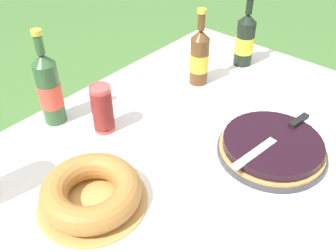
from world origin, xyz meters
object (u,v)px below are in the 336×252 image
cup_stack (102,109)px  cider_bottle_green (49,89)px  cider_bottle_amber (199,57)px  berry_tart (272,147)px  serving_knife (279,135)px  bundt_cake (91,192)px  juice_bottle_red (245,40)px

cup_stack → cider_bottle_green: size_ratio=0.51×
cider_bottle_amber → berry_tart: bearing=-114.6°
serving_knife → cider_bottle_green: cider_bottle_green is taller
cup_stack → cider_bottle_amber: 0.47m
cider_bottle_green → cider_bottle_amber: bearing=-22.9°
bundt_cake → cider_bottle_green: (0.16, 0.40, 0.09)m
cup_stack → cider_bottle_amber: size_ratio=0.57×
bundt_cake → berry_tart: bearing=-29.1°
cider_bottle_amber → juice_bottle_red: 0.26m
serving_knife → cup_stack: 0.58m
berry_tart → cider_bottle_green: bearing=116.7°
berry_tart → juice_bottle_red: (0.46, 0.39, 0.09)m
bundt_cake → serving_knife: bearing=-28.1°
cup_stack → cider_bottle_green: 0.20m
bundt_cake → cider_bottle_green: bearing=67.4°
juice_bottle_red → cider_bottle_green: bearing=160.5°
serving_knife → cider_bottle_green: (-0.37, 0.68, 0.07)m
bundt_cake → juice_bottle_red: bearing=6.6°
bundt_cake → cider_bottle_amber: 0.73m
juice_bottle_red → cider_bottle_amber: bearing=168.2°
cider_bottle_green → serving_knife: bearing=-61.5°
cup_stack → serving_knife: bearing=-60.1°
cider_bottle_amber → cider_bottle_green: bearing=157.1°
bundt_cake → cider_bottle_green: 0.44m
berry_tart → cider_bottle_green: size_ratio=1.00×
cup_stack → juice_bottle_red: (0.72, -0.11, 0.03)m
bundt_cake → cup_stack: 0.33m
serving_knife → cup_stack: size_ratio=2.13×
cup_stack → cider_bottle_amber: cider_bottle_amber is taller
cup_stack → berry_tart: bearing=-62.5°
cider_bottle_amber → bundt_cake: bearing=-166.9°
cider_bottle_green → berry_tart: bearing=-63.3°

